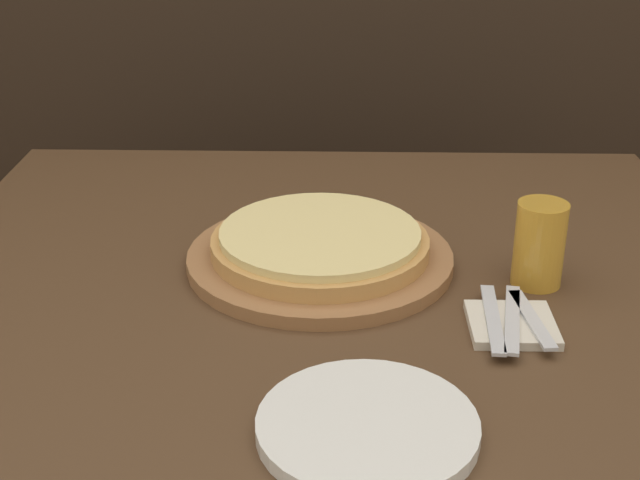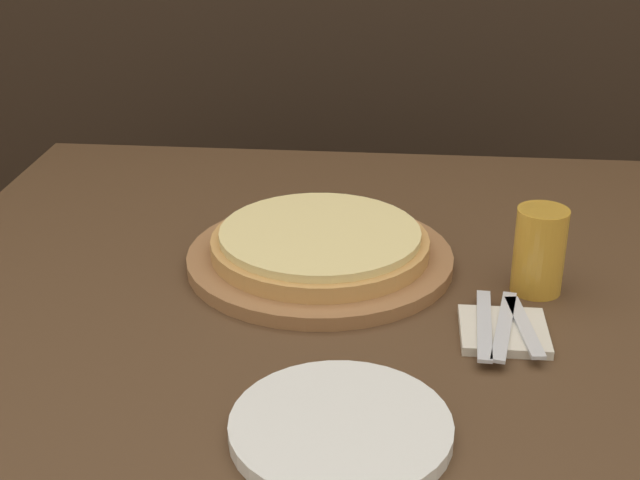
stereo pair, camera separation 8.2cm
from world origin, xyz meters
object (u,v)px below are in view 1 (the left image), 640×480
Objects in this scene: beer_glass at (540,241)px; fork at (493,319)px; dinner_knife at (512,319)px; pizza_on_board at (320,250)px; spoon at (532,319)px; dinner_plate at (367,427)px.

fork is at bearing -122.07° from beer_glass.
dinner_knife is (-0.06, -0.13, -0.05)m from beer_glass.
beer_glass reaches higher than fork.
pizza_on_board is 3.21× the size of beer_glass.
pizza_on_board is 0.33m from spoon.
spoon is (-0.03, -0.13, -0.05)m from beer_glass.
beer_glass is (0.31, -0.05, 0.04)m from pizza_on_board.
pizza_on_board is at bearing 144.29° from dinner_knife.
dinner_plate is at bearing -124.96° from beer_glass.
dinner_plate is at bearing -130.44° from dinner_knife.
dinner_plate reaches higher than dinner_knife.
dinner_knife is (0.25, -0.18, -0.01)m from pizza_on_board.
pizza_on_board reaches higher than spoon.
spoon is at bearing -103.36° from beer_glass.
dinner_plate is 0.29m from dinner_knife.
beer_glass is at bearing 57.93° from fork.
beer_glass is at bearing 66.64° from dinner_knife.
dinner_knife is at bearing 180.00° from spoon.
dinner_plate is 1.35× the size of fork.
dinner_plate is at bearing -81.59° from pizza_on_board.
dinner_plate reaches higher than spoon.
spoon is at bearing 0.00° from fork.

